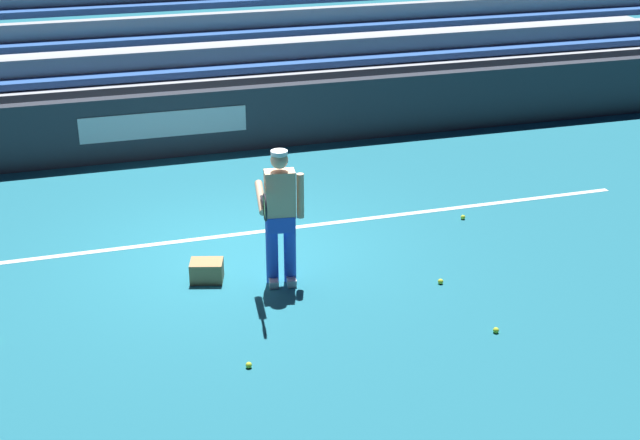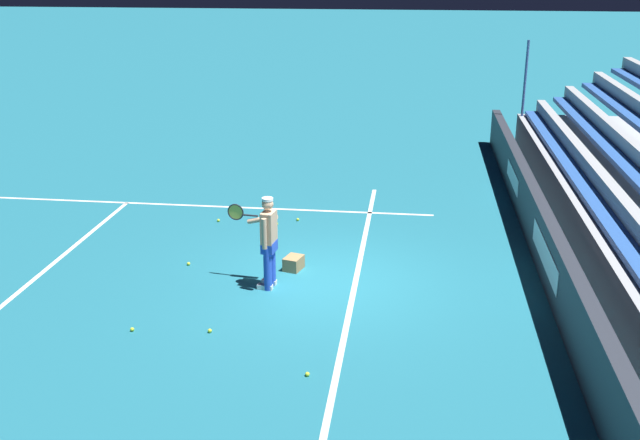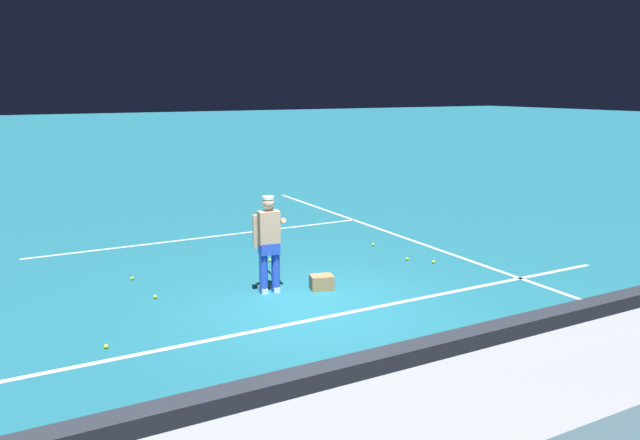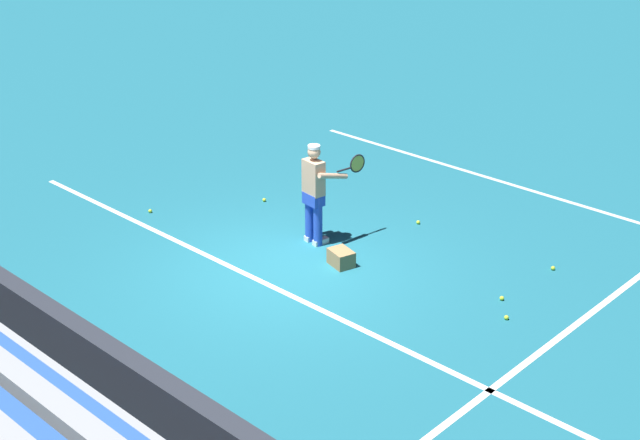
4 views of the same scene
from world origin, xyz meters
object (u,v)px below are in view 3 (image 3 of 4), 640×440
tennis_ball_far_left (155,297)px  tennis_ball_stray_back (132,278)px  tennis_ball_toward_net (373,244)px  tennis_player (269,243)px  ball_box_cardboard (322,282)px  tennis_ball_by_box (433,262)px  tennis_ball_midcourt (407,259)px  tennis_ball_far_right (270,260)px  tennis_ball_near_player (106,346)px

tennis_ball_far_left → tennis_ball_stray_back: 1.26m
tennis_ball_stray_back → tennis_ball_toward_net: bearing=-0.2°
tennis_player → ball_box_cardboard: 1.20m
ball_box_cardboard → tennis_ball_toward_net: ball_box_cardboard is taller
ball_box_cardboard → tennis_ball_by_box: (2.82, 0.36, -0.10)m
tennis_player → tennis_ball_midcourt: tennis_player is taller
tennis_ball_by_box → tennis_ball_far_left: bearing=174.3°
tennis_ball_stray_back → tennis_ball_far_right: size_ratio=1.00×
tennis_player → tennis_ball_toward_net: (3.39, 1.84, -0.86)m
tennis_player → tennis_ball_far_left: size_ratio=25.98×
ball_box_cardboard → tennis_ball_far_left: 2.89m
tennis_ball_midcourt → tennis_player: bearing=-172.0°
tennis_ball_far_left → tennis_ball_toward_net: 5.41m
ball_box_cardboard → tennis_ball_near_player: 3.95m
ball_box_cardboard → tennis_ball_near_player: bearing=-167.9°
ball_box_cardboard → tennis_player: bearing=159.8°
ball_box_cardboard → tennis_ball_far_left: (-2.74, 0.92, -0.10)m
tennis_ball_by_box → tennis_ball_toward_net: same height
tennis_ball_by_box → tennis_ball_stray_back: 5.96m
tennis_player → tennis_ball_midcourt: size_ratio=25.98×
tennis_ball_by_box → tennis_ball_toward_net: bearing=99.3°
tennis_ball_toward_net → tennis_ball_far_right: 2.59m
tennis_player → ball_box_cardboard: bearing=-20.2°
tennis_player → tennis_ball_far_right: size_ratio=25.98×
tennis_player → tennis_ball_near_player: (-2.99, -1.15, -0.86)m
tennis_ball_by_box → tennis_ball_near_player: (-6.68, -1.19, 0.00)m
tennis_ball_midcourt → tennis_ball_toward_net: (0.06, 1.37, 0.00)m
tennis_ball_stray_back → tennis_ball_far_right: (2.79, -0.10, 0.00)m
tennis_ball_by_box → tennis_ball_far_right: (-2.89, 1.72, 0.00)m
tennis_ball_near_player → tennis_ball_stray_back: bearing=71.5°
tennis_ball_far_left → tennis_ball_by_box: (5.56, -0.56, 0.00)m
ball_box_cardboard → tennis_ball_toward_net: bearing=40.5°
tennis_ball_far_left → tennis_ball_stray_back: bearing=95.3°
tennis_ball_far_left → tennis_ball_by_box: bearing=-5.7°
tennis_ball_near_player → tennis_ball_toward_net: size_ratio=1.00×
tennis_ball_near_player → tennis_ball_midcourt: bearing=14.4°
tennis_ball_by_box → tennis_ball_midcourt: bearing=129.4°
tennis_player → tennis_ball_by_box: (3.69, 0.04, -0.86)m
tennis_ball_toward_net → tennis_ball_far_left: bearing=-166.8°
tennis_ball_midcourt → tennis_ball_near_player: bearing=-165.6°
tennis_player → tennis_ball_stray_back: tennis_player is taller
ball_box_cardboard → tennis_ball_far_right: 2.08m
tennis_ball_by_box → tennis_ball_far_right: same height
tennis_ball_stray_back → tennis_ball_toward_net: 5.38m
ball_box_cardboard → tennis_ball_far_right: (-0.07, 2.08, -0.10)m
tennis_ball_stray_back → tennis_ball_toward_net: size_ratio=1.00×
tennis_player → tennis_ball_toward_net: 3.95m
ball_box_cardboard → tennis_ball_toward_net: (2.52, 2.16, -0.10)m
tennis_player → tennis_ball_midcourt: 3.48m
tennis_ball_midcourt → tennis_ball_stray_back: same height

